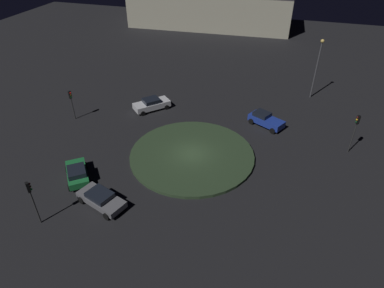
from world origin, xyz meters
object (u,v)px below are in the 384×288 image
Objects in this scene: car_white at (152,104)px; car_grey at (101,199)px; car_green at (77,173)px; streetlamp_northwest at (318,63)px; traffic_light_south at (71,99)px; traffic_light_southeast at (31,195)px; traffic_light_north at (356,127)px; car_blue at (266,120)px; store_building at (211,7)px.

car_grey is (17.17, 2.42, -0.07)m from car_white.
streetlamp_northwest reaches higher than car_green.
traffic_light_southeast is at bearing -55.18° from traffic_light_south.
traffic_light_north is 1.03× the size of traffic_light_southeast.
store_building is at bearing 141.00° from car_blue.
traffic_light_north is 0.56× the size of streetlamp_northwest.
car_blue is 21.86m from car_green.
car_grey is at bearing -128.42° from car_white.
car_white is 0.13× the size of store_building.
traffic_light_north is (2.87, 9.07, 2.34)m from car_blue.
car_green is 32.46m from streetlamp_northwest.
streetlamp_northwest is (-24.41, 20.98, 4.19)m from car_green.
car_blue is 14.43m from car_white.
traffic_light_southeast is at bearing -140.24° from car_white.
car_blue is 1.02× the size of traffic_light_north.
car_white is 1.24× the size of traffic_light_south.
car_green is 1.12× the size of traffic_light_south.
traffic_light_southeast is 1.16× the size of traffic_light_south.
car_blue is 9.80m from traffic_light_north.
car_green is 0.87× the size of car_grey.
car_blue is at bearing -28.58° from streetlamp_northwest.
car_grey is 25.72m from traffic_light_north.
streetlamp_northwest reaches higher than store_building.
car_white is at bearing 42.68° from traffic_light_south.
traffic_light_south is (5.18, -22.55, 1.85)m from car_blue.
traffic_light_southeast is 36.64m from streetlamp_northwest.
traffic_light_north is 1.19× the size of traffic_light_south.
store_building reaches higher than traffic_light_south.
car_blue is at bearing -36.87° from traffic_light_north.
car_blue is 26.09m from traffic_light_southeast.
traffic_light_southeast is at bearing -99.22° from car_blue.
car_grey is at bearing 15.21° from traffic_light_north.
traffic_light_south reaches higher than car_white.
car_green is 0.97× the size of traffic_light_southeast.
car_green is 4.51m from car_grey.
car_grey is 1.29× the size of traffic_light_south.
streetlamp_northwest is (-14.56, 27.66, 2.28)m from traffic_light_south.
store_building is (-30.88, -22.04, -1.00)m from streetlamp_northwest.
car_white is at bearing -63.86° from streetlamp_northwest.
car_blue is 0.98× the size of car_white.
traffic_light_south is at bearing -62.24° from streetlamp_northwest.
streetlamp_northwest is at bearing 89.61° from car_blue.
car_grey is at bearing -159.97° from car_green.
car_grey is at bearing -96.47° from car_blue.
car_white is 40.67m from store_building.
car_green is 0.12× the size of store_building.
car_grey is (2.35, 3.85, -0.05)m from car_green.
store_building is at bearing -65.92° from car_grey.
store_building is at bearing -144.48° from streetlamp_northwest.
streetlamp_northwest is at bearing -79.21° from car_green.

